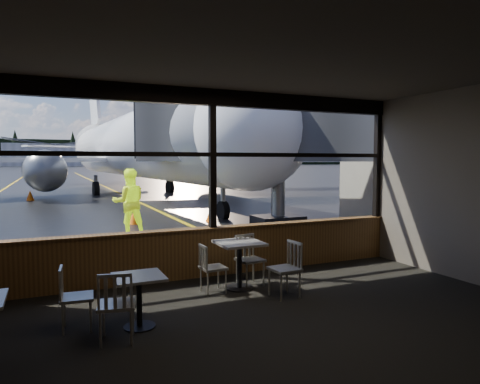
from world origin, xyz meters
TOP-DOWN VIEW (x-y plane):
  - ground_plane at (0.00, 120.00)m, footprint 520.00×520.00m
  - carpet_floor at (0.00, -3.00)m, footprint 8.00×6.00m
  - ceiling at (0.00, -3.00)m, footprint 8.00×6.00m
  - window_sill at (0.00, 0.00)m, footprint 8.00×0.28m
  - window_header at (0.00, 0.00)m, footprint 8.00×0.18m
  - mullion_centre at (0.00, 0.00)m, footprint 0.12×0.12m
  - mullion_right at (3.95, 0.00)m, footprint 0.12×0.12m
  - window_transom at (0.00, 0.00)m, footprint 8.00×0.10m
  - airliner at (2.41, 20.10)m, footprint 34.07×40.06m
  - jet_bridge at (3.60, 5.50)m, footprint 9.62×11.75m
  - cafe_table_near at (0.11, -0.99)m, footprint 0.74×0.74m
  - cafe_table_mid at (-1.78, -2.00)m, footprint 0.63×0.63m
  - chair_near_e at (0.58, -1.69)m, footprint 0.53×0.53m
  - chair_near_w at (-0.37, -1.00)m, footprint 0.46×0.46m
  - chair_near_n at (0.37, -0.88)m, footprint 0.53×0.53m
  - chair_mid_s at (-2.11, -2.34)m, footprint 0.58×0.58m
  - chair_mid_w at (-2.52, -1.75)m, footprint 0.50×0.50m
  - ground_crew at (-0.69, 5.13)m, footprint 0.98×0.78m
  - cone_nose at (-0.13, 7.36)m, footprint 0.41×0.41m
  - cone_wing at (-3.77, 18.58)m, footprint 0.41×0.41m
  - terminal_annex at (10.00, 2.50)m, footprint 5.00×7.00m
  - hangar_mid at (0.00, 185.00)m, footprint 38.00×15.00m
  - hangar_right at (60.00, 178.00)m, footprint 50.00×20.00m
  - fuel_tank_b at (-20.00, 182.00)m, footprint 8.00×8.00m
  - fuel_tank_c at (-10.00, 182.00)m, footprint 8.00×8.00m
  - treeline at (0.00, 210.00)m, footprint 360.00×3.00m
  - cone_extra at (2.46, 6.80)m, footprint 0.38×0.38m

SIDE VIEW (x-z plane):
  - ground_plane at x=0.00m, z-range 0.00..0.00m
  - carpet_floor at x=0.00m, z-range 0.01..0.01m
  - cone_extra at x=2.46m, z-range 0.00..0.52m
  - cone_nose at x=-0.13m, z-range 0.00..0.56m
  - cone_wing at x=-3.77m, z-range 0.00..0.57m
  - cafe_table_mid at x=-1.78m, z-range 0.00..0.70m
  - cafe_table_near at x=0.11m, z-range 0.00..0.81m
  - chair_near_w at x=-0.37m, z-range 0.00..0.82m
  - chair_mid_w at x=-2.52m, z-range 0.00..0.84m
  - chair_near_n at x=0.37m, z-range 0.00..0.89m
  - chair_mid_s at x=-2.11m, z-range 0.00..0.90m
  - window_sill at x=0.00m, z-range 0.00..0.90m
  - chair_near_e at x=0.58m, z-range 0.00..0.90m
  - ground_crew at x=-0.69m, z-range 0.00..1.95m
  - mullion_centre at x=0.00m, z-range 0.90..3.50m
  - mullion_right at x=3.95m, z-range 0.90..3.50m
  - window_transom at x=0.00m, z-range 2.26..2.34m
  - jet_bridge at x=3.60m, z-range 0.00..5.13m
  - terminal_annex at x=10.00m, z-range 0.00..6.00m
  - fuel_tank_b at x=-20.00m, z-range 0.00..6.00m
  - fuel_tank_c at x=-10.00m, z-range 0.00..6.00m
  - window_header at x=0.00m, z-range 3.20..3.50m
  - ceiling at x=0.00m, z-range 3.48..3.52m
  - hangar_mid at x=0.00m, z-range 0.00..10.00m
  - airliner at x=2.41m, z-range 0.00..11.69m
  - hangar_right at x=60.00m, z-range 0.00..12.00m
  - treeline at x=0.00m, z-range 0.00..12.00m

